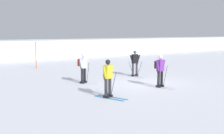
# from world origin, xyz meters

# --- Properties ---
(ground_plane) EXTENTS (120.00, 120.00, 0.00)m
(ground_plane) POSITION_xyz_m (0.00, 0.00, 0.00)
(ground_plane) COLOR white
(far_snow_ridge) EXTENTS (80.00, 6.37, 2.00)m
(far_snow_ridge) POSITION_xyz_m (0.00, 19.74, 1.00)
(far_snow_ridge) COLOR white
(far_snow_ridge) RESTS_ON ground
(skier_yellow) EXTENTS (0.95, 1.63, 1.71)m
(skier_yellow) POSITION_xyz_m (-3.65, -1.43, 0.92)
(skier_yellow) COLOR #237AC6
(skier_yellow) RESTS_ON ground
(skier_purple) EXTENTS (0.99, 1.64, 1.71)m
(skier_purple) POSITION_xyz_m (-0.11, -1.01, 0.96)
(skier_purple) COLOR silver
(skier_purple) RESTS_ON ground
(skier_white) EXTENTS (1.13, 1.57, 1.71)m
(skier_white) POSITION_xyz_m (-2.93, 2.27, 0.96)
(skier_white) COLOR silver
(skier_white) RESTS_ON ground
(skier_black) EXTENTS (0.99, 1.64, 1.71)m
(skier_black) POSITION_xyz_m (1.07, 2.55, 0.92)
(skier_black) COLOR silver
(skier_black) RESTS_ON ground
(trail_marker_pole) EXTENTS (0.06, 0.06, 2.16)m
(trail_marker_pole) POSITION_xyz_m (-3.04, 10.03, 1.08)
(trail_marker_pole) COLOR #C65614
(trail_marker_pole) RESTS_ON ground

